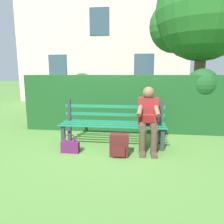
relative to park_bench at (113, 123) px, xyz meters
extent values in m
plane|color=#517F38|center=(0.00, 0.07, -0.43)|extent=(60.00, 60.00, 0.00)
cube|color=#2D3338|center=(-0.95, 0.26, -0.22)|extent=(0.07, 0.07, 0.42)
cube|color=#2D3338|center=(0.95, 0.26, -0.22)|extent=(0.07, 0.07, 0.42)
cube|color=#2D3338|center=(-0.95, -0.12, -0.22)|extent=(0.07, 0.07, 0.42)
cube|color=#2D3338|center=(0.95, -0.12, -0.22)|extent=(0.07, 0.07, 0.42)
cube|color=#197251|center=(0.00, -0.17, 0.00)|extent=(2.06, 0.06, 0.02)
cube|color=#197251|center=(0.00, -0.01, 0.00)|extent=(2.06, 0.06, 0.02)
cube|color=#197251|center=(0.00, 0.15, 0.00)|extent=(2.06, 0.06, 0.02)
cube|color=#197251|center=(0.00, 0.31, 0.00)|extent=(2.06, 0.06, 0.02)
cube|color=#2D3338|center=(-0.95, -0.16, 0.23)|extent=(0.06, 0.06, 0.44)
cube|color=#2D3338|center=(0.95, -0.16, 0.23)|extent=(0.06, 0.06, 0.44)
cube|color=#197251|center=(0.00, -0.16, 0.15)|extent=(2.06, 0.02, 0.06)
cube|color=#197251|center=(0.00, -0.16, 0.31)|extent=(2.06, 0.02, 0.06)
cube|color=maroon|center=(-0.68, 0.05, 0.27)|extent=(0.38, 0.22, 0.52)
sphere|color=brown|center=(-0.68, 0.07, 0.63)|extent=(0.22, 0.22, 0.22)
cylinder|color=#473828|center=(-0.78, 0.26, 0.03)|extent=(0.13, 0.42, 0.13)
cylinder|color=#473828|center=(-0.58, 0.26, 0.03)|extent=(0.13, 0.42, 0.13)
cylinder|color=#473828|center=(-0.78, 0.47, -0.21)|extent=(0.12, 0.12, 0.44)
cylinder|color=#473828|center=(-0.58, 0.47, -0.21)|extent=(0.12, 0.12, 0.44)
cube|color=#473828|center=(-0.78, 0.55, -0.40)|extent=(0.10, 0.24, 0.07)
cube|color=#473828|center=(-0.58, 0.55, -0.40)|extent=(0.10, 0.24, 0.07)
cylinder|color=brown|center=(-0.83, 0.19, 0.33)|extent=(0.14, 0.32, 0.26)
cylinder|color=brown|center=(-0.53, 0.19, 0.33)|extent=(0.14, 0.32, 0.26)
cube|color=#B22626|center=(-0.68, 0.31, 0.19)|extent=(0.20, 0.07, 0.13)
cube|color=#19471E|center=(-0.37, -1.23, 0.25)|extent=(5.35, 0.80, 1.37)
sphere|color=#19471E|center=(-1.98, -1.11, 0.73)|extent=(0.72, 0.72, 0.72)
sphere|color=#19471E|center=(0.97, -1.31, 0.66)|extent=(0.64, 0.64, 0.64)
cylinder|color=brown|center=(-2.19, -2.23, 0.73)|extent=(0.30, 0.30, 2.32)
sphere|color=#236023|center=(-2.19, -2.23, 2.60)|extent=(2.58, 2.58, 2.58)
sphere|color=#236023|center=(-1.54, -2.62, 2.34)|extent=(1.55, 1.55, 1.55)
cube|color=beige|center=(1.34, -7.41, 2.57)|extent=(8.24, 2.95, 6.01)
cube|color=#334756|center=(-0.72, -5.92, 1.25)|extent=(0.90, 0.04, 1.20)
cube|color=#334756|center=(3.40, -5.92, 1.25)|extent=(0.90, 0.04, 1.20)
cube|color=#334756|center=(1.34, -5.92, 3.29)|extent=(0.90, 0.04, 1.20)
cube|color=#4C1919|center=(-0.18, 0.61, -0.24)|extent=(0.32, 0.18, 0.39)
cube|color=#4C1919|center=(-0.18, 0.72, -0.32)|extent=(0.22, 0.04, 0.17)
cylinder|color=#4C1919|center=(-0.27, 0.51, -0.22)|extent=(0.04, 0.04, 0.24)
cylinder|color=#4C1919|center=(-0.08, 0.51, -0.22)|extent=(0.04, 0.04, 0.24)
cube|color=#59194C|center=(0.71, 0.56, -0.33)|extent=(0.32, 0.13, 0.20)
torus|color=#59194C|center=(0.71, 0.56, -0.18)|extent=(0.20, 0.02, 0.20)
camera|label=1|loc=(-0.48, 4.06, 0.99)|focal=33.69mm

